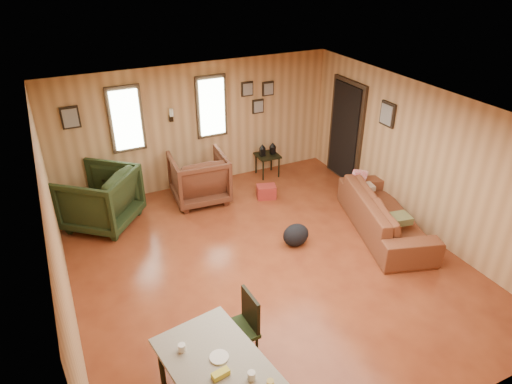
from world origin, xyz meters
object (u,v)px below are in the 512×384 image
Objects in this scene: recliner_green at (99,196)px; side_table at (268,154)px; end_table at (121,181)px; dining_table at (221,372)px; sofa at (386,208)px; recliner_brown at (199,176)px.

side_table is at bearing 137.64° from recliner_green.
dining_table is at bearing -89.89° from end_table.
sofa is 2.07× the size of recliner_green.
recliner_brown is at bearing -166.89° from side_table.
end_table is at bearing 69.29° from sofa.
end_table is 2.95m from side_table.
recliner_green reaches higher than sofa.
dining_table is at bearing 77.86° from recliner_brown.
recliner_green is at bearing 79.02° from sofa.
recliner_green is 0.82m from end_table.
recliner_green is 1.47× the size of end_table.
side_table is at bearing 49.38° from dining_table.
dining_table is (-2.93, -4.76, 0.18)m from side_table.
recliner_green is (-4.21, 2.27, 0.11)m from sofa.
side_table is 0.46× the size of dining_table.
recliner_brown is 1.41× the size of side_table.
recliner_green is at bearing 7.25° from recliner_brown.
recliner_green reaches higher than recliner_brown.
side_table is at bearing -162.28° from recliner_brown.
recliner_brown is at bearing 132.62° from recliner_green.
sofa is at bearing -73.51° from side_table.
end_table is at bearing 175.99° from side_table.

